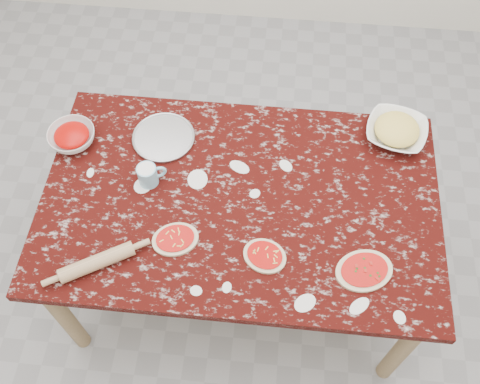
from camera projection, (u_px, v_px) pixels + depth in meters
name	position (u px, v px, depth m)	size (l,w,h in m)	color
ground	(240.00, 275.00, 2.80)	(4.00, 4.00, 0.00)	gray
worktable	(240.00, 209.00, 2.24)	(1.60, 1.00, 0.75)	black
pizza_tray	(164.00, 138.00, 2.33)	(0.26, 0.26, 0.01)	#B2B2B7
sauce_bowl	(72.00, 137.00, 2.30)	(0.20, 0.20, 0.06)	white
cheese_bowl	(396.00, 132.00, 2.32)	(0.25, 0.25, 0.06)	white
flour_mug	(148.00, 175.00, 2.18)	(0.11, 0.08, 0.09)	#85C5DE
pizza_left	(175.00, 239.00, 2.06)	(0.22, 0.19, 0.02)	beige
pizza_mid	(265.00, 256.00, 2.03)	(0.20, 0.19, 0.02)	beige
pizza_right	(364.00, 270.00, 2.00)	(0.26, 0.23, 0.02)	beige
rolling_pin	(97.00, 262.00, 1.99)	(0.06, 0.06, 0.28)	tan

